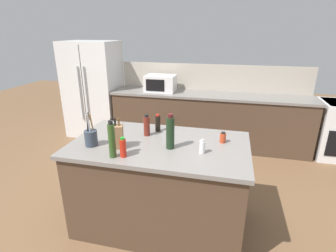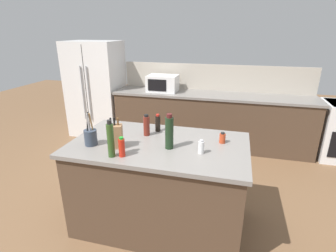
{
  "view_description": "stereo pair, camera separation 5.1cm",
  "coord_description": "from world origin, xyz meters",
  "px_view_note": "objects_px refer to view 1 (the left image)",
  "views": [
    {
      "loc": [
        0.63,
        -2.25,
        1.98
      ],
      "look_at": [
        0.0,
        0.35,
        0.99
      ],
      "focal_mm": 28.0,
      "sensor_mm": 36.0,
      "label": 1
    },
    {
      "loc": [
        0.68,
        -2.24,
        1.98
      ],
      "look_at": [
        0.0,
        0.35,
        0.99
      ],
      "focal_mm": 28.0,
      "sensor_mm": 36.0,
      "label": 2
    }
  ],
  "objects_px": {
    "wine_bottle": "(170,132)",
    "knife_block": "(116,136)",
    "microwave": "(161,83)",
    "spice_jar_paprika": "(223,138)",
    "soy_sauce_bottle": "(158,123)",
    "salt_shaker": "(202,147)",
    "hot_sauce_bottle": "(123,148)",
    "utensil_crock": "(91,137)",
    "olive_oil_bottle": "(112,140)",
    "refrigerator": "(94,89)",
    "vinegar_bottle": "(147,126)"
  },
  "relations": [
    {
      "from": "utensil_crock",
      "to": "hot_sauce_bottle",
      "type": "bearing_deg",
      "value": -21.13
    },
    {
      "from": "refrigerator",
      "to": "salt_shaker",
      "type": "height_order",
      "value": "refrigerator"
    },
    {
      "from": "salt_shaker",
      "to": "knife_block",
      "type": "bearing_deg",
      "value": -174.67
    },
    {
      "from": "hot_sauce_bottle",
      "to": "salt_shaker",
      "type": "bearing_deg",
      "value": 19.47
    },
    {
      "from": "knife_block",
      "to": "spice_jar_paprika",
      "type": "xyz_separation_m",
      "value": [
        0.96,
        0.36,
        -0.06
      ]
    },
    {
      "from": "refrigerator",
      "to": "knife_block",
      "type": "height_order",
      "value": "refrigerator"
    },
    {
      "from": "wine_bottle",
      "to": "spice_jar_paprika",
      "type": "distance_m",
      "value": 0.54
    },
    {
      "from": "vinegar_bottle",
      "to": "olive_oil_bottle",
      "type": "xyz_separation_m",
      "value": [
        -0.13,
        -0.54,
        0.05
      ]
    },
    {
      "from": "spice_jar_paprika",
      "to": "soy_sauce_bottle",
      "type": "distance_m",
      "value": 0.71
    },
    {
      "from": "soy_sauce_bottle",
      "to": "spice_jar_paprika",
      "type": "bearing_deg",
      "value": -11.41
    },
    {
      "from": "soy_sauce_bottle",
      "to": "vinegar_bottle",
      "type": "bearing_deg",
      "value": -119.55
    },
    {
      "from": "salt_shaker",
      "to": "olive_oil_bottle",
      "type": "relative_size",
      "value": 0.39
    },
    {
      "from": "vinegar_bottle",
      "to": "soy_sauce_bottle",
      "type": "bearing_deg",
      "value": 60.45
    },
    {
      "from": "knife_block",
      "to": "salt_shaker",
      "type": "xyz_separation_m",
      "value": [
        0.79,
        0.07,
        -0.05
      ]
    },
    {
      "from": "refrigerator",
      "to": "microwave",
      "type": "bearing_deg",
      "value": -2.17
    },
    {
      "from": "refrigerator",
      "to": "knife_block",
      "type": "distance_m",
      "value": 2.92
    },
    {
      "from": "utensil_crock",
      "to": "olive_oil_bottle",
      "type": "xyz_separation_m",
      "value": [
        0.3,
        -0.17,
        0.08
      ]
    },
    {
      "from": "spice_jar_paprika",
      "to": "olive_oil_bottle",
      "type": "height_order",
      "value": "olive_oil_bottle"
    },
    {
      "from": "soy_sauce_bottle",
      "to": "wine_bottle",
      "type": "bearing_deg",
      "value": -59.56
    },
    {
      "from": "salt_shaker",
      "to": "soy_sauce_bottle",
      "type": "distance_m",
      "value": 0.68
    },
    {
      "from": "utensil_crock",
      "to": "wine_bottle",
      "type": "xyz_separation_m",
      "value": [
        0.74,
        0.12,
        0.08
      ]
    },
    {
      "from": "utensil_crock",
      "to": "microwave",
      "type": "bearing_deg",
      "value": 89.2
    },
    {
      "from": "utensil_crock",
      "to": "olive_oil_bottle",
      "type": "height_order",
      "value": "olive_oil_bottle"
    },
    {
      "from": "hot_sauce_bottle",
      "to": "olive_oil_bottle",
      "type": "xyz_separation_m",
      "value": [
        -0.09,
        -0.02,
        0.07
      ]
    },
    {
      "from": "wine_bottle",
      "to": "soy_sauce_bottle",
      "type": "distance_m",
      "value": 0.46
    },
    {
      "from": "wine_bottle",
      "to": "knife_block",
      "type": "bearing_deg",
      "value": -167.58
    },
    {
      "from": "refrigerator",
      "to": "salt_shaker",
      "type": "relative_size",
      "value": 13.78
    },
    {
      "from": "spice_jar_paprika",
      "to": "refrigerator",
      "type": "bearing_deg",
      "value": 140.49
    },
    {
      "from": "olive_oil_bottle",
      "to": "salt_shaker",
      "type": "bearing_deg",
      "value": 19.06
    },
    {
      "from": "knife_block",
      "to": "hot_sauce_bottle",
      "type": "bearing_deg",
      "value": -67.34
    },
    {
      "from": "utensil_crock",
      "to": "soy_sauce_bottle",
      "type": "bearing_deg",
      "value": 44.5
    },
    {
      "from": "utensil_crock",
      "to": "salt_shaker",
      "type": "height_order",
      "value": "utensil_crock"
    },
    {
      "from": "knife_block",
      "to": "salt_shaker",
      "type": "relative_size",
      "value": 2.24
    },
    {
      "from": "salt_shaker",
      "to": "soy_sauce_bottle",
      "type": "height_order",
      "value": "soy_sauce_bottle"
    },
    {
      "from": "spice_jar_paprika",
      "to": "soy_sauce_bottle",
      "type": "height_order",
      "value": "soy_sauce_bottle"
    },
    {
      "from": "utensil_crock",
      "to": "hot_sauce_bottle",
      "type": "distance_m",
      "value": 0.42
    },
    {
      "from": "refrigerator",
      "to": "olive_oil_bottle",
      "type": "height_order",
      "value": "refrigerator"
    },
    {
      "from": "knife_block",
      "to": "utensil_crock",
      "type": "relative_size",
      "value": 0.91
    },
    {
      "from": "microwave",
      "to": "knife_block",
      "type": "height_order",
      "value": "knife_block"
    },
    {
      "from": "hot_sauce_bottle",
      "to": "olive_oil_bottle",
      "type": "relative_size",
      "value": 0.54
    },
    {
      "from": "knife_block",
      "to": "hot_sauce_bottle",
      "type": "xyz_separation_m",
      "value": [
        0.13,
        -0.16,
        -0.03
      ]
    },
    {
      "from": "knife_block",
      "to": "soy_sauce_bottle",
      "type": "distance_m",
      "value": 0.56
    },
    {
      "from": "refrigerator",
      "to": "microwave",
      "type": "height_order",
      "value": "refrigerator"
    },
    {
      "from": "microwave",
      "to": "soy_sauce_bottle",
      "type": "relative_size",
      "value": 2.72
    },
    {
      "from": "utensil_crock",
      "to": "salt_shaker",
      "type": "bearing_deg",
      "value": 4.52
    },
    {
      "from": "wine_bottle",
      "to": "olive_oil_bottle",
      "type": "relative_size",
      "value": 1.0
    },
    {
      "from": "utensil_crock",
      "to": "wine_bottle",
      "type": "relative_size",
      "value": 0.96
    },
    {
      "from": "microwave",
      "to": "wine_bottle",
      "type": "xyz_separation_m",
      "value": [
        0.71,
        -2.29,
        0.02
      ]
    },
    {
      "from": "knife_block",
      "to": "hot_sauce_bottle",
      "type": "height_order",
      "value": "knife_block"
    },
    {
      "from": "microwave",
      "to": "utensil_crock",
      "type": "distance_m",
      "value": 2.41
    }
  ]
}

